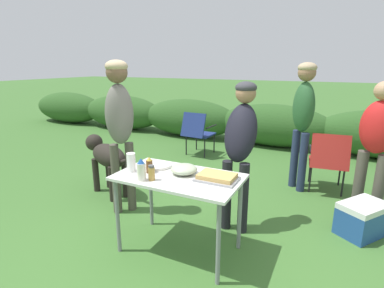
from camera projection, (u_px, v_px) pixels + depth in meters
name	position (u px, v px, depth m)	size (l,w,h in m)	color
ground_plane	(180.00, 249.00, 2.83)	(60.00, 60.00, 0.00)	#3D6B2D
shrub_hedge	(273.00, 125.00, 6.30)	(14.40, 0.90, 0.89)	#2D5623
folding_table	(179.00, 184.00, 2.66)	(1.10, 0.64, 0.74)	silver
food_tray	(217.00, 177.00, 2.53)	(0.35, 0.24, 0.06)	#9E9EA3
plate_stack	(158.00, 166.00, 2.86)	(0.25, 0.25, 0.03)	white
mixing_bowl	(184.00, 169.00, 2.68)	(0.24, 0.24, 0.09)	#ADBC99
paper_cup_stack	(131.00, 162.00, 2.73)	(0.08, 0.08, 0.17)	white
spice_jar	(152.00, 173.00, 2.53)	(0.06, 0.06, 0.13)	#B2893D
beer_bottle	(149.00, 165.00, 2.70)	(0.06, 0.06, 0.15)	brown
mayo_bottle	(141.00, 170.00, 2.52)	(0.07, 0.07, 0.19)	silver
standing_person_in_gray_fleece	(240.00, 139.00, 3.02)	(0.33, 0.44, 1.53)	black
standing_person_in_dark_puffer	(303.00, 111.00, 3.94)	(0.40, 0.41, 1.72)	#232D4C
standing_person_with_beanie	(120.00, 117.00, 3.29)	(0.37, 0.38, 1.74)	#4C473D
standing_person_in_red_jacket	(377.00, 138.00, 3.30)	(0.46, 0.41, 1.52)	#4C473D
dog	(106.00, 156.00, 3.96)	(1.02, 0.51, 0.75)	#28231E
camp_chair_green_behind_table	(328.00, 159.00, 3.99)	(0.53, 0.64, 0.83)	maroon
camp_chair_near_hedge	(198.00, 131.00, 5.64)	(0.51, 0.62, 0.83)	navy
cooler_box	(363.00, 219.00, 3.05)	(0.54, 0.58, 0.34)	#234C93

